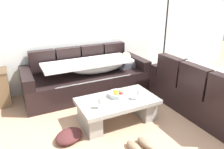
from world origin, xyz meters
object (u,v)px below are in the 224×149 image
(pair_of_shoes, at_px, (140,145))
(coffee_table, at_px, (117,107))
(floor_lamp, at_px, (165,31))
(open_magazine, at_px, (131,94))
(fruit_bowl, at_px, (118,94))
(couch_near_window, at_px, (208,94))
(couch_along_wall, at_px, (89,77))
(wine_glass_near_left, at_px, (100,101))
(crumpled_garment, at_px, (69,136))
(wine_glass_near_right, at_px, (138,93))

(pair_of_shoes, bearing_deg, coffee_table, 87.24)
(floor_lamp, xyz_separation_m, pair_of_shoes, (-1.80, -1.81, -1.07))
(open_magazine, bearing_deg, coffee_table, -177.90)
(fruit_bowl, distance_m, open_magazine, 0.24)
(couch_near_window, bearing_deg, fruit_bowl, 69.97)
(couch_along_wall, relative_size, coffee_table, 2.00)
(fruit_bowl, bearing_deg, wine_glass_near_left, -151.34)
(open_magazine, xyz_separation_m, crumpled_garment, (-1.09, -0.18, -0.33))
(open_magazine, xyz_separation_m, floor_lamp, (1.48, 1.07, 0.73))
(couch_near_window, height_order, wine_glass_near_right, couch_near_window)
(couch_along_wall, distance_m, open_magazine, 1.18)
(coffee_table, distance_m, crumpled_garment, 0.84)
(wine_glass_near_right, relative_size, floor_lamp, 0.09)
(fruit_bowl, xyz_separation_m, wine_glass_near_right, (0.22, -0.22, 0.07))
(wine_glass_near_right, bearing_deg, couch_near_window, -13.77)
(couch_near_window, distance_m, fruit_bowl, 1.51)
(wine_glass_near_left, xyz_separation_m, pair_of_shoes, (0.30, -0.56, -0.45))
(couch_near_window, height_order, open_magazine, couch_near_window)
(couch_along_wall, bearing_deg, couch_near_window, -47.81)
(wine_glass_near_right, xyz_separation_m, crumpled_garment, (-1.08, 0.02, -0.44))
(coffee_table, relative_size, fruit_bowl, 4.29)
(crumpled_garment, bearing_deg, wine_glass_near_left, -1.49)
(coffee_table, bearing_deg, couch_along_wall, 90.77)
(floor_lamp, bearing_deg, wine_glass_near_right, -139.57)
(couch_along_wall, relative_size, wine_glass_near_left, 14.49)
(floor_lamp, relative_size, pair_of_shoes, 5.92)
(fruit_bowl, height_order, open_magazine, fruit_bowl)
(coffee_table, height_order, fruit_bowl, fruit_bowl)
(couch_along_wall, bearing_deg, wine_glass_near_right, -77.75)
(crumpled_garment, bearing_deg, open_magazine, 9.12)
(open_magazine, distance_m, floor_lamp, 1.96)
(coffee_table, height_order, crumpled_garment, coffee_table)
(wine_glass_near_left, bearing_deg, fruit_bowl, 28.66)
(couch_along_wall, xyz_separation_m, pair_of_shoes, (-0.02, -1.89, -0.28))
(wine_glass_near_right, relative_size, crumpled_garment, 0.42)
(couch_along_wall, bearing_deg, open_magazine, -75.27)
(floor_lamp, bearing_deg, crumpled_garment, -154.20)
(open_magazine, relative_size, pair_of_shoes, 0.85)
(wine_glass_near_right, bearing_deg, pair_of_shoes, -119.41)
(pair_of_shoes, bearing_deg, open_magazine, 66.99)
(crumpled_garment, bearing_deg, wine_glass_near_right, -1.31)
(wine_glass_near_right, height_order, pair_of_shoes, wine_glass_near_right)
(couch_along_wall, relative_size, couch_near_window, 1.20)
(couch_near_window, height_order, crumpled_garment, couch_near_window)
(pair_of_shoes, bearing_deg, wine_glass_near_left, 118.48)
(fruit_bowl, bearing_deg, couch_along_wall, 93.39)
(couch_near_window, relative_size, floor_lamp, 1.03)
(floor_lamp, bearing_deg, couch_along_wall, 177.60)
(fruit_bowl, xyz_separation_m, crumpled_garment, (-0.86, -0.20, -0.36))
(wine_glass_near_left, relative_size, crumpled_garment, 0.42)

